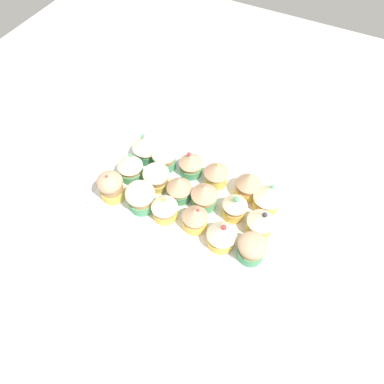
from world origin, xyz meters
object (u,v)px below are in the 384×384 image
at_px(cupcake_6, 130,166).
at_px(cupcake_14, 191,163).
at_px(baking_tray, 192,201).
at_px(cupcake_13, 164,157).
at_px(cupcake_12, 146,146).
at_px(napkin, 95,139).
at_px(cupcake_10, 235,205).
at_px(cupcake_9, 205,194).
at_px(cupcake_15, 216,173).
at_px(cupcake_4, 222,234).
at_px(cupcake_0, 111,186).
at_px(cupcake_3, 195,218).
at_px(cupcake_2, 164,206).
at_px(cupcake_8, 179,188).
at_px(cupcake_7, 156,177).
at_px(cupcake_5, 252,248).
at_px(cupcake_17, 268,196).
at_px(cupcake_16, 248,184).
at_px(cupcake_11, 261,222).

distance_m(cupcake_6, cupcake_14, 0.15).
bearing_deg(baking_tray, cupcake_13, 150.80).
bearing_deg(cupcake_6, cupcake_12, 87.90).
bearing_deg(napkin, cupcake_10, -7.14).
xyz_separation_m(cupcake_6, cupcake_9, (0.19, 0.01, -0.00)).
bearing_deg(cupcake_15, cupcake_4, -61.25).
relative_size(cupcake_0, cupcake_3, 1.11).
xyz_separation_m(cupcake_0, cupcake_2, (0.13, 0.01, -0.00)).
distance_m(cupcake_8, napkin, 0.30).
bearing_deg(cupcake_3, cupcake_7, 155.79).
relative_size(cupcake_10, cupcake_15, 1.08).
bearing_deg(cupcake_10, cupcake_5, -47.28).
height_order(cupcake_3, cupcake_14, same).
height_order(cupcake_3, napkin, cupcake_3).
bearing_deg(cupcake_13, cupcake_17, 0.71).
bearing_deg(cupcake_5, cupcake_14, 146.29).
relative_size(cupcake_3, cupcake_16, 0.94).
xyz_separation_m(cupcake_3, cupcake_13, (-0.14, 0.12, -0.00)).
xyz_separation_m(baking_tray, cupcake_0, (-0.17, -0.07, 0.04)).
height_order(cupcake_3, cupcake_16, cupcake_16).
height_order(cupcake_2, cupcake_10, cupcake_10).
relative_size(baking_tray, cupcake_3, 6.25).
height_order(cupcake_12, cupcake_16, cupcake_12).
bearing_deg(cupcake_16, cupcake_5, -65.46).
xyz_separation_m(baking_tray, cupcake_6, (-0.16, -0.01, 0.04)).
height_order(cupcake_8, napkin, cupcake_8).
bearing_deg(cupcake_14, cupcake_17, -2.22).
distance_m(cupcake_0, cupcake_13, 0.15).
bearing_deg(cupcake_14, cupcake_12, -176.82).
bearing_deg(cupcake_14, cupcake_16, 1.55).
distance_m(cupcake_3, cupcake_6, 0.21).
bearing_deg(cupcake_14, cupcake_11, -20.33).
xyz_separation_m(cupcake_3, cupcake_7, (-0.13, 0.06, -0.00)).
distance_m(cupcake_10, cupcake_16, 0.07).
height_order(cupcake_4, cupcake_5, cupcake_4).
distance_m(cupcake_11, napkin, 0.50).
height_order(cupcake_14, cupcake_15, cupcake_15).
bearing_deg(cupcake_7, baking_tray, -0.14).
relative_size(cupcake_8, cupcake_13, 1.12).
xyz_separation_m(cupcake_12, cupcake_16, (0.27, 0.01, -0.00)).
bearing_deg(cupcake_7, cupcake_6, -174.50).
distance_m(cupcake_7, cupcake_11, 0.26).
relative_size(cupcake_7, cupcake_12, 0.80).
bearing_deg(baking_tray, cupcake_3, -57.55).
relative_size(baking_tray, cupcake_9, 6.04).
distance_m(baking_tray, cupcake_15, 0.09).
height_order(cupcake_13, cupcake_15, cupcake_15).
relative_size(cupcake_11, cupcake_15, 1.06).
bearing_deg(cupcake_17, cupcake_2, -146.48).
xyz_separation_m(cupcake_11, cupcake_17, (-0.01, 0.07, 0.00)).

